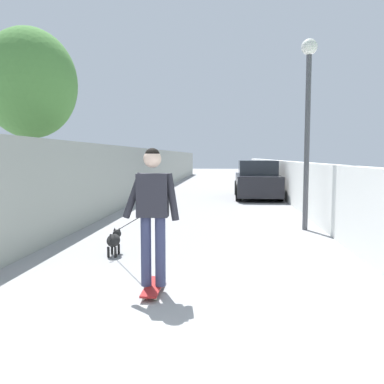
# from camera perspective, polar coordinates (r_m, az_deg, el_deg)

# --- Properties ---
(ground_plane) EXTENTS (80.00, 80.00, 0.00)m
(ground_plane) POSITION_cam_1_polar(r_m,az_deg,el_deg) (16.56, 3.02, -0.83)
(ground_plane) COLOR gray
(wall_left) EXTENTS (48.00, 0.30, 2.04)m
(wall_left) POSITION_cam_1_polar(r_m,az_deg,el_deg) (14.91, -8.70, 2.40)
(wall_left) COLOR #999E93
(wall_left) RESTS_ON ground
(fence_right) EXTENTS (48.00, 0.30, 1.52)m
(fence_right) POSITION_cam_1_polar(r_m,az_deg,el_deg) (14.68, 14.33, 1.24)
(fence_right) COLOR white
(fence_right) RESTS_ON ground
(tree_left_mid) EXTENTS (2.37, 2.37, 4.94)m
(tree_left_mid) POSITION_cam_1_polar(r_m,az_deg,el_deg) (11.32, -22.08, 13.94)
(tree_left_mid) COLOR #473523
(tree_left_mid) RESTS_ON ground
(lamp_post) EXTENTS (0.36, 0.36, 4.32)m
(lamp_post) POSITION_cam_1_polar(r_m,az_deg,el_deg) (9.66, 16.17, 12.37)
(lamp_post) COLOR #4C4C51
(lamp_post) RESTS_ON ground
(skateboard) EXTENTS (0.80, 0.22, 0.08)m
(skateboard) POSITION_cam_1_polar(r_m,az_deg,el_deg) (5.19, -5.50, -13.27)
(skateboard) COLOR maroon
(skateboard) RESTS_ON ground
(person_skateboarder) EXTENTS (0.23, 0.71, 1.72)m
(person_skateboarder) POSITION_cam_1_polar(r_m,az_deg,el_deg) (4.96, -5.60, -1.93)
(person_skateboarder) COLOR #333859
(person_skateboarder) RESTS_ON skateboard
(dog) EXTENTS (2.08, 1.14, 1.06)m
(dog) POSITION_cam_1_polar(r_m,az_deg,el_deg) (7.05, -11.00, -6.66)
(dog) COLOR black
(dog) RESTS_ON ground
(car_near) EXTENTS (4.00, 1.80, 1.54)m
(car_near) POSITION_cam_1_polar(r_m,az_deg,el_deg) (16.72, 9.25, 1.62)
(car_near) COLOR black
(car_near) RESTS_ON ground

